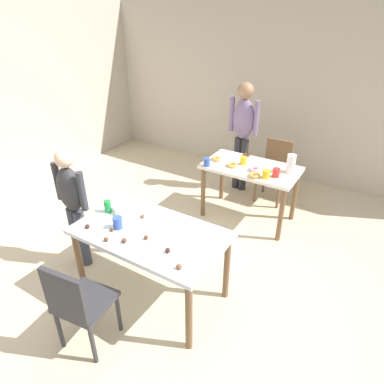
% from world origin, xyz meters
% --- Properties ---
extents(ground_plane, '(6.40, 6.40, 0.00)m').
position_xyz_m(ground_plane, '(0.00, 0.00, 0.00)').
color(ground_plane, beige).
extents(wall_back, '(6.40, 0.10, 2.60)m').
position_xyz_m(wall_back, '(0.00, 3.20, 1.30)').
color(wall_back, '#BCB2A3').
rests_on(wall_back, ground_plane).
extents(dining_table_near, '(1.36, 0.79, 0.75)m').
position_xyz_m(dining_table_near, '(-0.08, -0.15, 0.66)').
color(dining_table_near, silver).
rests_on(dining_table_near, ground_plane).
extents(dining_table_far, '(1.18, 0.66, 0.75)m').
position_xyz_m(dining_table_far, '(0.15, 1.62, 0.64)').
color(dining_table_far, silver).
rests_on(dining_table_far, ground_plane).
extents(chair_near_table, '(0.45, 0.45, 0.87)m').
position_xyz_m(chair_near_table, '(-0.20, -0.92, 0.50)').
color(chair_near_table, '#2D2D33').
rests_on(chair_near_table, ground_plane).
extents(chair_far_table, '(0.40, 0.40, 0.87)m').
position_xyz_m(chair_far_table, '(0.25, 2.31, 0.50)').
color(chair_far_table, brown).
rests_on(chair_far_table, ground_plane).
extents(person_girl_near, '(0.45, 0.22, 1.34)m').
position_xyz_m(person_girl_near, '(-1.04, -0.18, 0.79)').
color(person_girl_near, '#383D4C').
rests_on(person_girl_near, ground_plane).
extents(person_adult_far, '(0.45, 0.22, 1.61)m').
position_xyz_m(person_adult_far, '(-0.29, 2.32, 0.98)').
color(person_adult_far, '#28282D').
rests_on(person_adult_far, ground_plane).
extents(mixing_bowl, '(0.18, 0.18, 0.07)m').
position_xyz_m(mixing_bowl, '(-0.50, -0.03, 0.78)').
color(mixing_bowl, white).
rests_on(mixing_bowl, dining_table_near).
extents(soda_can, '(0.07, 0.07, 0.12)m').
position_xyz_m(soda_can, '(-0.62, -0.10, 0.81)').
color(soda_can, '#198438').
rests_on(soda_can, dining_table_near).
extents(fork_near, '(0.17, 0.02, 0.01)m').
position_xyz_m(fork_near, '(0.21, 0.06, 0.75)').
color(fork_near, silver).
rests_on(fork_near, dining_table_near).
extents(cup_near_0, '(0.09, 0.09, 0.11)m').
position_xyz_m(cup_near_0, '(-0.35, -0.26, 0.81)').
color(cup_near_0, '#3351B2').
rests_on(cup_near_0, dining_table_near).
extents(cake_ball_0, '(0.04, 0.04, 0.04)m').
position_xyz_m(cake_ball_0, '(-0.03, -0.26, 0.77)').
color(cake_ball_0, brown).
rests_on(cake_ball_0, dining_table_near).
extents(cake_ball_1, '(0.04, 0.04, 0.04)m').
position_xyz_m(cake_ball_1, '(-0.37, -0.33, 0.77)').
color(cake_ball_1, brown).
rests_on(cake_ball_1, dining_table_near).
extents(cake_ball_2, '(0.04, 0.04, 0.04)m').
position_xyz_m(cake_ball_2, '(0.23, -0.31, 0.77)').
color(cake_ball_2, '#3D2319').
rests_on(cake_ball_2, dining_table_near).
extents(cake_ball_3, '(0.04, 0.04, 0.04)m').
position_xyz_m(cake_ball_3, '(-0.58, -0.41, 0.77)').
color(cake_ball_3, '#3D2319').
rests_on(cake_ball_3, dining_table_near).
extents(cake_ball_4, '(0.04, 0.04, 0.04)m').
position_xyz_m(cake_ball_4, '(-0.27, -0.01, 0.77)').
color(cake_ball_4, brown).
rests_on(cake_ball_4, dining_table_near).
extents(cake_ball_5, '(0.04, 0.04, 0.04)m').
position_xyz_m(cake_ball_5, '(-0.31, -0.46, 0.77)').
color(cake_ball_5, brown).
rests_on(cake_ball_5, dining_table_near).
extents(cake_ball_6, '(0.05, 0.05, 0.05)m').
position_xyz_m(cake_ball_6, '(0.42, -0.42, 0.77)').
color(cake_ball_6, brown).
rests_on(cake_ball_6, dining_table_near).
extents(cake_ball_7, '(0.05, 0.05, 0.05)m').
position_xyz_m(cake_ball_7, '(-0.16, -0.39, 0.77)').
color(cake_ball_7, brown).
rests_on(cake_ball_7, dining_table_near).
extents(pitcher_far, '(0.11, 0.11, 0.23)m').
position_xyz_m(pitcher_far, '(0.61, 1.70, 0.86)').
color(pitcher_far, white).
rests_on(pitcher_far, dining_table_far).
extents(cup_far_0, '(0.08, 0.08, 0.11)m').
position_xyz_m(cup_far_0, '(0.51, 1.50, 0.80)').
color(cup_far_0, red).
rests_on(cup_far_0, dining_table_far).
extents(cup_far_1, '(0.08, 0.08, 0.10)m').
position_xyz_m(cup_far_1, '(-0.33, 1.34, 0.80)').
color(cup_far_1, '#3351B2').
rests_on(cup_far_1, dining_table_far).
extents(cup_far_2, '(0.08, 0.08, 0.10)m').
position_xyz_m(cup_far_2, '(0.04, 1.63, 0.80)').
color(cup_far_2, yellow).
rests_on(cup_far_2, dining_table_far).
extents(cup_far_3, '(0.09, 0.09, 0.10)m').
position_xyz_m(cup_far_3, '(0.42, 1.40, 0.80)').
color(cup_far_3, yellow).
rests_on(cup_far_3, dining_table_far).
extents(donut_far_0, '(0.10, 0.10, 0.03)m').
position_xyz_m(donut_far_0, '(-0.04, 1.89, 0.77)').
color(donut_far_0, brown).
rests_on(donut_far_0, dining_table_far).
extents(donut_far_1, '(0.14, 0.14, 0.04)m').
position_xyz_m(donut_far_1, '(-0.05, 1.49, 0.77)').
color(donut_far_1, gold).
rests_on(donut_far_1, dining_table_far).
extents(donut_far_2, '(0.13, 0.13, 0.04)m').
position_xyz_m(donut_far_2, '(-0.31, 1.56, 0.77)').
color(donut_far_2, gold).
rests_on(donut_far_2, dining_table_far).
extents(donut_far_3, '(0.14, 0.14, 0.04)m').
position_xyz_m(donut_far_3, '(0.29, 1.36, 0.77)').
color(donut_far_3, gold).
rests_on(donut_far_3, dining_table_far).
extents(donut_far_4, '(0.14, 0.14, 0.04)m').
position_xyz_m(donut_far_4, '(0.23, 1.52, 0.77)').
color(donut_far_4, pink).
rests_on(donut_far_4, dining_table_far).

